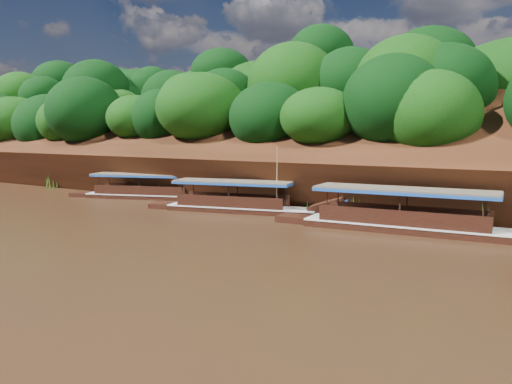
# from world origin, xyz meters

# --- Properties ---
(ground) EXTENTS (160.00, 160.00, 0.00)m
(ground) POSITION_xyz_m (0.00, 0.00, 0.00)
(ground) COLOR black
(ground) RESTS_ON ground
(riverbank) EXTENTS (120.00, 30.06, 19.40)m
(riverbank) POSITION_xyz_m (-0.01, 22.73, 1.89)
(riverbank) COLOR black
(riverbank) RESTS_ON ground
(boat_0) EXTENTS (16.10, 3.67, 5.69)m
(boat_0) POSITION_xyz_m (11.57, 6.42, 0.59)
(boat_0) COLOR black
(boat_0) RESTS_ON ground
(boat_1) EXTENTS (13.50, 5.13, 5.36)m
(boat_1) POSITION_xyz_m (-1.59, 7.25, 0.53)
(boat_1) COLOR black
(boat_1) RESTS_ON ground
(boat_2) EXTENTS (13.84, 6.38, 4.77)m
(boat_2) POSITION_xyz_m (-12.66, 9.19, 0.50)
(boat_2) COLOR black
(boat_2) RESTS_ON ground
(reeds) EXTENTS (48.49, 2.18, 1.97)m
(reeds) POSITION_xyz_m (-3.40, 9.46, 0.87)
(reeds) COLOR #306519
(reeds) RESTS_ON ground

